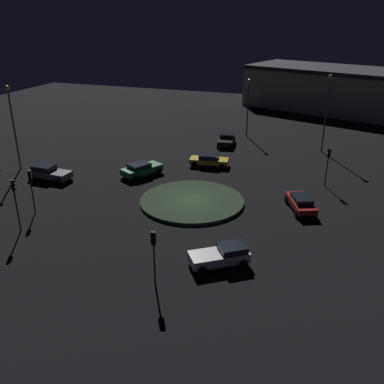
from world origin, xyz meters
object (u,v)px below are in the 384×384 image
at_px(car_yellow, 209,160).
at_px(streetlamp_southwest, 327,105).
at_px(traffic_light_northeast, 15,195).
at_px(car_black, 226,139).
at_px(car_green, 141,169).
at_px(traffic_light_northeast_near, 31,183).
at_px(streetlamp_east, 12,115).
at_px(car_red, 301,202).
at_px(car_grey, 49,172).
at_px(traffic_light_north, 154,247).
at_px(traffic_light_southwest, 328,160).
at_px(streetlamp_south, 248,99).
at_px(store_building, 338,90).
at_px(car_white, 221,255).

xyz_separation_m(car_yellow, streetlamp_southwest, (-11.91, -9.84, 5.27)).
bearing_deg(traffic_light_northeast, car_black, 30.76).
xyz_separation_m(car_green, traffic_light_northeast, (3.79, 14.64, 2.40)).
xyz_separation_m(car_black, traffic_light_northeast_near, (10.61, 25.63, 2.06)).
distance_m(car_green, streetlamp_east, 15.13).
relative_size(car_red, car_black, 1.03).
distance_m(car_yellow, traffic_light_northeast_near, 20.11).
bearing_deg(streetlamp_southwest, car_grey, 36.20).
relative_size(car_yellow, car_grey, 1.03).
bearing_deg(traffic_light_north, traffic_light_northeast, 67.99).
distance_m(car_black, streetlamp_east, 26.34).
height_order(traffic_light_north, traffic_light_southwest, traffic_light_southwest).
bearing_deg(traffic_light_northeast_near, streetlamp_south, 40.39).
bearing_deg(traffic_light_north, car_red, -36.47).
xyz_separation_m(car_red, car_green, (17.19, -3.06, 0.03)).
xyz_separation_m(traffic_light_northeast, traffic_light_southwest, (-22.71, -18.00, -0.30)).
relative_size(car_yellow, streetlamp_east, 0.49).
bearing_deg(car_yellow, traffic_light_northeast, -123.83).
height_order(traffic_light_northeast_near, streetlamp_south, streetlamp_south).
height_order(car_grey, streetlamp_south, streetlamp_south).
height_order(car_black, streetlamp_south, streetlamp_south).
bearing_deg(car_green, traffic_light_southwest, -51.37).
xyz_separation_m(car_yellow, store_building, (-12.73, -36.11, 2.97)).
height_order(traffic_light_northeast_near, streetlamp_east, streetlamp_east).
bearing_deg(car_red, traffic_light_northeast_near, -92.67).
distance_m(car_black, streetlamp_southwest, 13.33).
xyz_separation_m(car_yellow, traffic_light_north, (-3.50, 23.14, 2.06)).
relative_size(traffic_light_northeast_near, streetlamp_southwest, 0.41).
relative_size(car_red, store_building, 0.13).
bearing_deg(streetlamp_east, car_yellow, -158.40).
xyz_separation_m(car_red, streetlamp_southwest, (-0.70, -18.28, 5.27)).
bearing_deg(streetlamp_south, streetlamp_east, 45.79).
xyz_separation_m(car_green, car_black, (-5.67, -14.25, 0.00)).
xyz_separation_m(traffic_light_northeast, streetlamp_east, (10.15, -12.13, 2.93)).
xyz_separation_m(car_green, traffic_light_southwest, (-18.92, -3.36, 2.09)).
distance_m(traffic_light_southwest, streetlamp_southwest, 12.32).
distance_m(car_yellow, car_black, 8.88).
bearing_deg(streetlamp_southwest, traffic_light_northeast_near, 49.36).
bearing_deg(car_grey, streetlamp_south, 57.28).
relative_size(car_grey, streetlamp_east, 0.48).
xyz_separation_m(car_grey, traffic_light_north, (-18.20, 13.50, 2.01)).
height_order(streetlamp_east, streetlamp_south, streetlamp_east).
xyz_separation_m(car_black, streetlamp_east, (19.61, 16.76, 5.32)).
height_order(car_white, traffic_light_southwest, traffic_light_southwest).
bearing_deg(traffic_light_north, car_grey, 44.64).
bearing_deg(traffic_light_northeast, car_yellow, 22.87).
xyz_separation_m(car_white, streetlamp_east, (26.82, -11.52, 5.35)).
height_order(traffic_light_northeast, traffic_light_northeast_near, traffic_light_northeast).
xyz_separation_m(car_grey, car_white, (-21.60, 9.78, -0.05)).
xyz_separation_m(traffic_light_north, streetlamp_southwest, (-8.41, -32.98, 3.21)).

